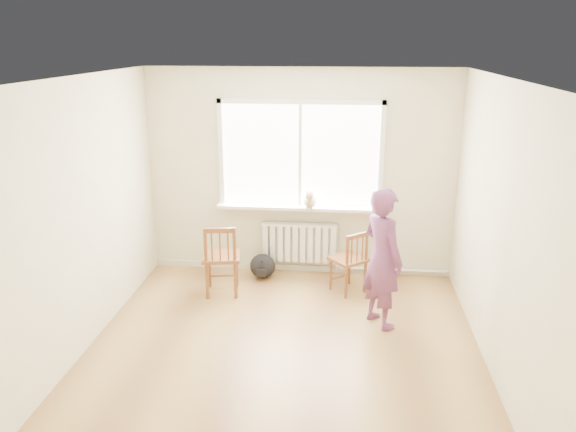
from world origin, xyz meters
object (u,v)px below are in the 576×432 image
(cat, at_px, (310,200))
(backpack, at_px, (263,266))
(chair_right, at_px, (351,262))
(person, at_px, (382,258))
(chair_left, at_px, (221,260))

(cat, bearing_deg, backpack, -168.23)
(chair_right, bearing_deg, person, 72.67)
(chair_right, bearing_deg, chair_left, -31.85)
(chair_left, relative_size, chair_right, 1.13)
(chair_right, height_order, backpack, chair_right)
(chair_left, height_order, backpack, chair_left)
(chair_right, relative_size, backpack, 2.41)
(chair_right, xyz_separation_m, person, (0.32, -0.78, 0.37))
(chair_right, height_order, cat, cat)
(person, height_order, cat, person)
(backpack, bearing_deg, chair_right, -15.72)
(chair_left, relative_size, backpack, 2.72)
(chair_left, relative_size, person, 0.58)
(person, xyz_separation_m, cat, (-0.86, 1.21, 0.28))
(cat, relative_size, backpack, 1.19)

